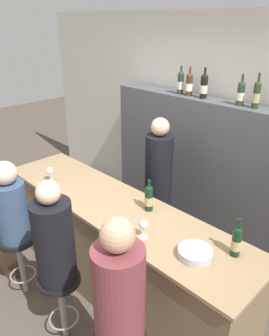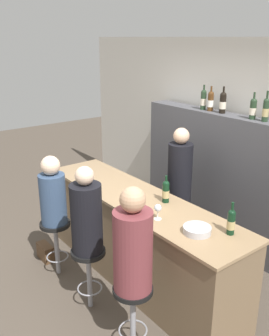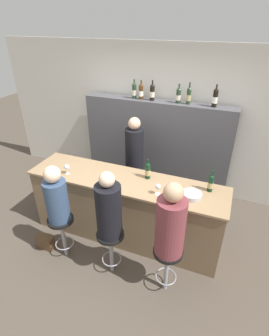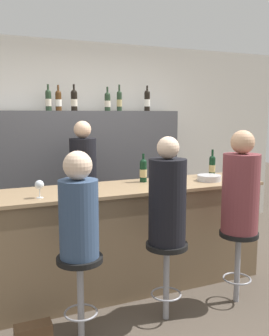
# 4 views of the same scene
# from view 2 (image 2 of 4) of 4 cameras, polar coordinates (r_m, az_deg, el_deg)

# --- Properties ---
(ground_plane) EXTENTS (16.00, 16.00, 0.00)m
(ground_plane) POSITION_cam_2_polar(r_m,az_deg,el_deg) (4.32, -3.06, -17.69)
(ground_plane) COLOR #4C4238
(wall_back) EXTENTS (6.40, 0.05, 2.60)m
(wall_back) POSITION_cam_2_polar(r_m,az_deg,el_deg) (4.97, 15.41, 3.50)
(wall_back) COLOR beige
(wall_back) RESTS_ON ground_plane
(bar_counter) EXTENTS (2.77, 0.68, 1.00)m
(bar_counter) POSITION_cam_2_polar(r_m,az_deg,el_deg) (4.20, 0.47, -10.67)
(bar_counter) COLOR brown
(bar_counter) RESTS_ON ground_plane
(back_bar_cabinet) EXTENTS (2.59, 0.28, 1.71)m
(back_bar_cabinet) POSITION_cam_2_polar(r_m,az_deg,el_deg) (4.94, 13.35, -1.87)
(back_bar_cabinet) COLOR #4C4C51
(back_bar_cabinet) RESTS_ON ground_plane
(wine_bottle_counter_0) EXTENTS (0.07, 0.07, 0.29)m
(wine_bottle_counter_0) POSITION_cam_2_polar(r_m,az_deg,el_deg) (3.82, 4.79, -3.54)
(wine_bottle_counter_0) COLOR black
(wine_bottle_counter_0) RESTS_ON bar_counter
(wine_bottle_counter_1) EXTENTS (0.07, 0.07, 0.30)m
(wine_bottle_counter_1) POSITION_cam_2_polar(r_m,az_deg,el_deg) (3.32, 14.51, -7.90)
(wine_bottle_counter_1) COLOR black
(wine_bottle_counter_1) RESTS_ON bar_counter
(wine_bottle_backbar_0) EXTENTS (0.07, 0.07, 0.31)m
(wine_bottle_backbar_0) POSITION_cam_2_polar(r_m,az_deg,el_deg) (4.95, 10.46, 10.24)
(wine_bottle_backbar_0) COLOR #233823
(wine_bottle_backbar_0) RESTS_ON back_bar_cabinet
(wine_bottle_backbar_1) EXTENTS (0.08, 0.08, 0.31)m
(wine_bottle_backbar_1) POSITION_cam_2_polar(r_m,az_deg,el_deg) (4.87, 11.53, 9.99)
(wine_bottle_backbar_1) COLOR #4C2D14
(wine_bottle_backbar_1) RESTS_ON back_bar_cabinet
(wine_bottle_backbar_2) EXTENTS (0.08, 0.08, 0.33)m
(wine_bottle_backbar_2) POSITION_cam_2_polar(r_m,az_deg,el_deg) (4.74, 13.31, 9.70)
(wine_bottle_backbar_2) COLOR black
(wine_bottle_backbar_2) RESTS_ON back_bar_cabinet
(wine_bottle_backbar_3) EXTENTS (0.08, 0.08, 0.30)m
(wine_bottle_backbar_3) POSITION_cam_2_polar(r_m,az_deg,el_deg) (4.48, 17.62, 8.64)
(wine_bottle_backbar_3) COLOR #233823
(wine_bottle_backbar_3) RESTS_ON back_bar_cabinet
(wine_bottle_backbar_4) EXTENTS (0.07, 0.07, 0.34)m
(wine_bottle_backbar_4) POSITION_cam_2_polar(r_m,az_deg,el_deg) (4.39, 19.37, 8.41)
(wine_bottle_backbar_4) COLOR #233823
(wine_bottle_backbar_4) RESTS_ON back_bar_cabinet
(wine_glass_0) EXTENTS (0.07, 0.07, 0.15)m
(wine_glass_0) POSITION_cam_2_polar(r_m,az_deg,el_deg) (4.48, -7.54, -0.34)
(wine_glass_0) COLOR silver
(wine_glass_0) RESTS_ON bar_counter
(wine_glass_1) EXTENTS (0.07, 0.07, 0.15)m
(wine_glass_1) POSITION_cam_2_polar(r_m,az_deg,el_deg) (3.47, 3.59, -6.19)
(wine_glass_1) COLOR silver
(wine_glass_1) RESTS_ON bar_counter
(metal_bowl) EXTENTS (0.24, 0.24, 0.06)m
(metal_bowl) POSITION_cam_2_polar(r_m,az_deg,el_deg) (3.31, 9.51, -9.28)
(metal_bowl) COLOR #B7B7BC
(metal_bowl) RESTS_ON bar_counter
(bar_stool_left) EXTENTS (0.34, 0.34, 0.65)m
(bar_stool_left) POSITION_cam_2_polar(r_m,az_deg,el_deg) (4.36, -11.91, -9.86)
(bar_stool_left) COLOR gray
(bar_stool_left) RESTS_ON ground_plane
(guest_seated_left) EXTENTS (0.28, 0.28, 0.77)m
(guest_seated_left) POSITION_cam_2_polar(r_m,az_deg,el_deg) (4.14, -12.37, -3.87)
(guest_seated_left) COLOR #334766
(guest_seated_left) RESTS_ON bar_stool_left
(bar_stool_middle) EXTENTS (0.34, 0.34, 0.65)m
(bar_stool_middle) POSITION_cam_2_polar(r_m,az_deg,el_deg) (3.81, -7.00, -14.23)
(bar_stool_middle) COLOR gray
(bar_stool_middle) RESTS_ON ground_plane
(guest_seated_middle) EXTENTS (0.30, 0.30, 0.86)m
(guest_seated_middle) POSITION_cam_2_polar(r_m,az_deg,el_deg) (3.55, -7.35, -7.14)
(guest_seated_middle) COLOR black
(guest_seated_middle) RESTS_ON bar_stool_middle
(bar_stool_right) EXTENTS (0.34, 0.34, 0.65)m
(bar_stool_right) POSITION_cam_2_polar(r_m,az_deg,el_deg) (3.32, -0.25, -19.81)
(bar_stool_right) COLOR gray
(bar_stool_right) RESTS_ON ground_plane
(guest_seated_right) EXTENTS (0.32, 0.32, 0.89)m
(guest_seated_right) POSITION_cam_2_polar(r_m,az_deg,el_deg) (3.01, -0.26, -11.78)
(guest_seated_right) COLOR brown
(guest_seated_right) RESTS_ON bar_stool_right
(bartender) EXTENTS (0.30, 0.30, 1.60)m
(bartender) POSITION_cam_2_polar(r_m,az_deg,el_deg) (4.66, 6.77, -4.17)
(bartender) COLOR black
(bartender) RESTS_ON ground_plane
(handbag) EXTENTS (0.26, 0.12, 0.20)m
(handbag) POSITION_cam_2_polar(r_m,az_deg,el_deg) (4.84, -13.43, -12.33)
(handbag) COLOR #513823
(handbag) RESTS_ON ground_plane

